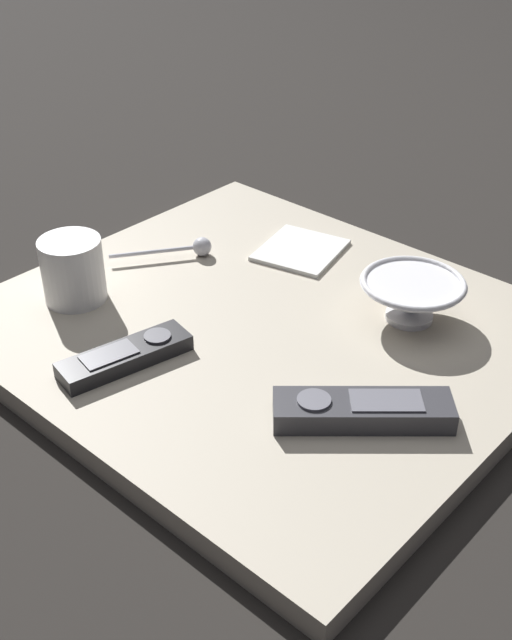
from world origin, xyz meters
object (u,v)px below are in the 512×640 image
at_px(coffee_mug, 73,270).
at_px(teaspoon, 193,247).
at_px(folded_napkin, 301,250).
at_px(tv_remote_near, 125,356).
at_px(tv_remote_far, 363,410).
at_px(cereal_bowl, 411,297).

bearing_deg(coffee_mug, teaspoon, 80.56).
xyz_separation_m(teaspoon, folded_napkin, (0.11, 0.11, -0.01)).
bearing_deg(tv_remote_near, teaspoon, 118.83).
relative_size(tv_remote_near, tv_remote_far, 0.94).
distance_m(coffee_mug, tv_remote_near, 0.17).
xyz_separation_m(cereal_bowl, tv_remote_near, (-0.19, -0.30, -0.02)).
xyz_separation_m(coffee_mug, tv_remote_far, (0.43, 0.05, -0.03)).
bearing_deg(folded_napkin, tv_remote_far, -40.58).
distance_m(cereal_bowl, folded_napkin, 0.22).
height_order(teaspoon, tv_remote_far, tv_remote_far).
bearing_deg(cereal_bowl, tv_remote_far, -70.30).
height_order(tv_remote_near, tv_remote_far, tv_remote_far).
distance_m(cereal_bowl, tv_remote_near, 0.36).
relative_size(coffee_mug, tv_remote_far, 0.49).
xyz_separation_m(coffee_mug, folded_napkin, (0.14, 0.30, -0.04)).
bearing_deg(tv_remote_far, cereal_bowl, 109.70).
bearing_deg(tv_remote_far, tv_remote_near, -158.92).
height_order(coffee_mug, folded_napkin, coffee_mug).
bearing_deg(coffee_mug, cereal_bowl, 35.68).
bearing_deg(folded_napkin, teaspoon, -133.32).
distance_m(teaspoon, tv_remote_near, 0.27).
xyz_separation_m(teaspoon, tv_remote_far, (0.40, -0.13, -0.00)).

